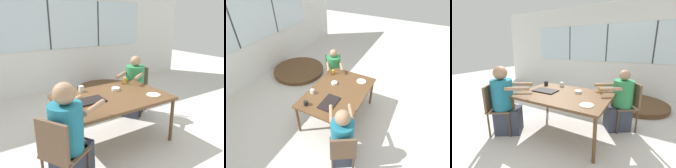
# 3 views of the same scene
# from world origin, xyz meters

# --- Properties ---
(ground_plane) EXTENTS (16.00, 16.00, 0.00)m
(ground_plane) POSITION_xyz_m (0.00, 0.00, 0.00)
(ground_plane) COLOR beige
(wall_back_with_windows) EXTENTS (8.40, 0.08, 2.80)m
(wall_back_with_windows) POSITION_xyz_m (0.00, 2.77, 1.42)
(wall_back_with_windows) COLOR silver
(wall_back_with_windows) RESTS_ON ground_plane
(dining_table) EXTENTS (1.56, 1.09, 0.71)m
(dining_table) POSITION_xyz_m (0.00, 0.00, 0.65)
(dining_table) COLOR brown
(dining_table) RESTS_ON ground_plane
(chair_for_woman_green_shirt) EXTENTS (0.55, 0.55, 0.88)m
(chair_for_woman_green_shirt) POSITION_xyz_m (-1.02, -0.62, 0.53)
(chair_for_woman_green_shirt) COLOR brown
(chair_for_woman_green_shirt) RESTS_ON ground_plane
(chair_for_man_blue_shirt) EXTENTS (0.55, 0.55, 0.88)m
(chair_for_man_blue_shirt) POSITION_xyz_m (0.99, 0.66, 0.53)
(chair_for_man_blue_shirt) COLOR brown
(chair_for_man_blue_shirt) RESTS_ON ground_plane
(person_woman_green_shirt) EXTENTS (0.72, 0.63, 1.20)m
(person_woman_green_shirt) POSITION_xyz_m (-0.87, -0.53, 0.53)
(person_woman_green_shirt) COLOR #333847
(person_woman_green_shirt) RESTS_ON ground_plane
(person_man_blue_shirt) EXTENTS (0.71, 0.63, 1.12)m
(person_man_blue_shirt) POSITION_xyz_m (0.85, 0.56, 0.49)
(person_man_blue_shirt) COLOR #333847
(person_man_blue_shirt) RESTS_ON ground_plane
(food_tray_dark) EXTENTS (0.44, 0.26, 0.02)m
(food_tray_dark) POSITION_xyz_m (-0.38, -0.02, 0.72)
(food_tray_dark) COLOR black
(food_tray_dark) RESTS_ON dining_table
(coffee_mug) EXTENTS (0.08, 0.08, 0.09)m
(coffee_mug) POSITION_xyz_m (-0.62, 0.33, 0.75)
(coffee_mug) COLOR black
(coffee_mug) RESTS_ON dining_table
(juice_glass) EXTENTS (0.06, 0.06, 0.10)m
(juice_glass) POSITION_xyz_m (0.51, 0.40, 0.76)
(juice_glass) COLOR gold
(juice_glass) RESTS_ON dining_table
(milk_carton_small) EXTENTS (0.07, 0.07, 0.09)m
(milk_carton_small) POSITION_xyz_m (-0.29, 0.42, 0.75)
(milk_carton_small) COLOR silver
(milk_carton_small) RESTS_ON dining_table
(bowl_white_shallow) EXTENTS (0.13, 0.13, 0.04)m
(bowl_white_shallow) POSITION_xyz_m (0.19, 0.19, 0.73)
(bowl_white_shallow) COLOR white
(bowl_white_shallow) RESTS_ON dining_table
(plate_tortillas) EXTENTS (0.20, 0.20, 0.01)m
(plate_tortillas) POSITION_xyz_m (0.53, -0.29, 0.71)
(plate_tortillas) COLOR beige
(plate_tortillas) RESTS_ON dining_table
(folded_table_stack) EXTENTS (1.48, 1.48, 0.12)m
(folded_table_stack) POSITION_xyz_m (1.06, 1.91, 0.06)
(folded_table_stack) COLOR brown
(folded_table_stack) RESTS_ON ground_plane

